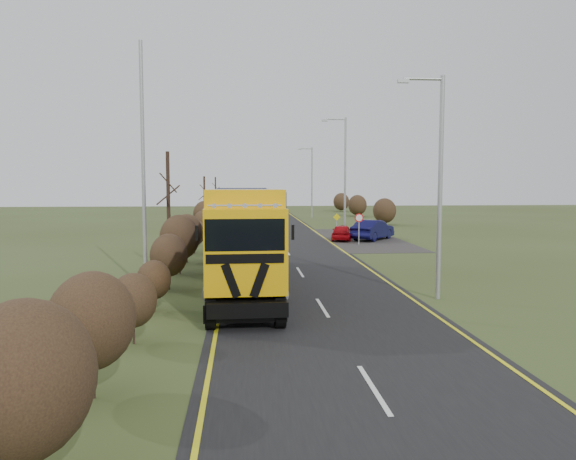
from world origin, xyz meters
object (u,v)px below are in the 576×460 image
(lorry, at_px, (244,231))
(speed_sign, at_px, (359,223))
(car_blue_sedan, at_px, (373,230))
(streetlight_near, at_px, (438,178))
(car_red_hatchback, at_px, (342,232))

(lorry, distance_m, speed_sign, 17.35)
(lorry, bearing_deg, car_blue_sedan, 60.00)
(speed_sign, bearing_deg, streetlight_near, -92.53)
(speed_sign, bearing_deg, car_red_hatchback, 101.28)
(lorry, xyz_separation_m, speed_sign, (8.26, 15.24, -0.86))
(car_red_hatchback, height_order, streetlight_near, streetlight_near)
(lorry, height_order, speed_sign, lorry)
(speed_sign, bearing_deg, lorry, -118.46)
(lorry, xyz_separation_m, car_blue_sedan, (10.10, 18.70, -1.68))
(lorry, height_order, streetlight_near, streetlight_near)
(lorry, bearing_deg, streetlight_near, -24.94)
(car_blue_sedan, relative_size, streetlight_near, 0.55)
(car_blue_sedan, relative_size, speed_sign, 2.08)
(lorry, distance_m, car_blue_sedan, 21.32)
(car_red_hatchback, bearing_deg, streetlight_near, 102.18)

